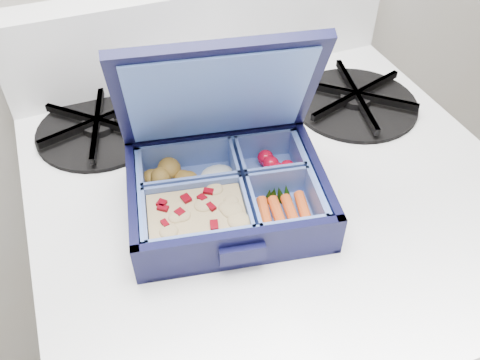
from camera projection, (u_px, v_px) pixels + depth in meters
name	position (u px, v px, depth m)	size (l,w,h in m)	color
stove	(260.00, 346.00, 0.97)	(0.60, 0.60, 0.90)	white
bento_box	(227.00, 194.00, 0.59)	(0.22, 0.18, 0.05)	black
burner_grate	(356.00, 98.00, 0.75)	(0.19, 0.19, 0.03)	black
burner_grate_rear	(99.00, 126.00, 0.71)	(0.18, 0.18, 0.02)	black
fork	(247.00, 124.00, 0.72)	(0.03, 0.19, 0.01)	#ADADAD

